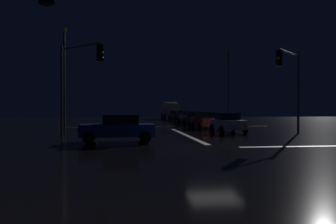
{
  "coord_description": "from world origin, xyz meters",
  "views": [
    {
      "loc": [
        -4.3,
        -17.15,
        1.94
      ],
      "look_at": [
        -0.86,
        12.02,
        1.63
      ],
      "focal_mm": 38.18,
      "sensor_mm": 36.0,
      "label": 1
    }
  ],
  "objects_px": {
    "sedan_silver": "(189,117)",
    "box_truck": "(170,109)",
    "sedan_white": "(228,122)",
    "traffic_signal_nw": "(77,72)",
    "traffic_signal_ne": "(291,76)",
    "sedan_black": "(182,116)",
    "sedan_blue_crossing": "(118,128)",
    "streetlamp_right_far": "(228,80)",
    "streetlamp_left_near": "(64,71)",
    "sedan_green": "(195,118)",
    "sedan_gray": "(176,115)",
    "sedan_red": "(206,120)"
  },
  "relations": [
    {
      "from": "sedan_silver",
      "to": "box_truck",
      "type": "height_order",
      "value": "box_truck"
    },
    {
      "from": "sedan_white",
      "to": "traffic_signal_nw",
      "type": "distance_m",
      "value": 12.25
    },
    {
      "from": "traffic_signal_nw",
      "to": "traffic_signal_ne",
      "type": "bearing_deg",
      "value": 0.13
    },
    {
      "from": "sedan_black",
      "to": "sedan_blue_crossing",
      "type": "height_order",
      "value": "same"
    },
    {
      "from": "sedan_blue_crossing",
      "to": "traffic_signal_ne",
      "type": "xyz_separation_m",
      "value": [
        12.37,
        4.02,
        3.5
      ]
    },
    {
      "from": "sedan_white",
      "to": "sedan_black",
      "type": "distance_m",
      "value": 23.08
    },
    {
      "from": "streetlamp_right_far",
      "to": "streetlamp_left_near",
      "type": "bearing_deg",
      "value": -139.96
    },
    {
      "from": "sedan_white",
      "to": "sedan_green",
      "type": "height_order",
      "value": "same"
    },
    {
      "from": "sedan_black",
      "to": "sedan_gray",
      "type": "height_order",
      "value": "same"
    },
    {
      "from": "sedan_silver",
      "to": "sedan_black",
      "type": "height_order",
      "value": "same"
    },
    {
      "from": "sedan_gray",
      "to": "sedan_blue_crossing",
      "type": "relative_size",
      "value": 1.0
    },
    {
      "from": "sedan_red",
      "to": "sedan_black",
      "type": "xyz_separation_m",
      "value": [
        0.46,
        17.16,
        0.0
      ]
    },
    {
      "from": "sedan_white",
      "to": "sedan_green",
      "type": "xyz_separation_m",
      "value": [
        -0.35,
        11.89,
        0.0
      ]
    },
    {
      "from": "sedan_red",
      "to": "traffic_signal_nw",
      "type": "distance_m",
      "value": 14.45
    },
    {
      "from": "sedan_gray",
      "to": "traffic_signal_nw",
      "type": "relative_size",
      "value": 0.68
    },
    {
      "from": "sedan_red",
      "to": "sedan_green",
      "type": "distance_m",
      "value": 5.96
    },
    {
      "from": "sedan_blue_crossing",
      "to": "traffic_signal_nw",
      "type": "height_order",
      "value": "traffic_signal_nw"
    },
    {
      "from": "sedan_white",
      "to": "traffic_signal_nw",
      "type": "bearing_deg",
      "value": -165.78
    },
    {
      "from": "sedan_black",
      "to": "streetlamp_right_far",
      "type": "relative_size",
      "value": 0.43
    },
    {
      "from": "traffic_signal_nw",
      "to": "streetlamp_left_near",
      "type": "distance_m",
      "value": 6.75
    },
    {
      "from": "sedan_red",
      "to": "streetlamp_left_near",
      "type": "xyz_separation_m",
      "value": [
        -12.81,
        -2.38,
        4.27
      ]
    },
    {
      "from": "sedan_blue_crossing",
      "to": "streetlamp_right_far",
      "type": "bearing_deg",
      "value": 61.63
    },
    {
      "from": "sedan_white",
      "to": "streetlamp_right_far",
      "type": "distance_m",
      "value": 20.98
    },
    {
      "from": "sedan_silver",
      "to": "box_truck",
      "type": "relative_size",
      "value": 0.52
    },
    {
      "from": "sedan_blue_crossing",
      "to": "traffic_signal_ne",
      "type": "bearing_deg",
      "value": 17.99
    },
    {
      "from": "streetlamp_left_near",
      "to": "sedan_blue_crossing",
      "type": "bearing_deg",
      "value": -65.34
    },
    {
      "from": "box_truck",
      "to": "sedan_green",
      "type": "bearing_deg",
      "value": -90.68
    },
    {
      "from": "sedan_green",
      "to": "traffic_signal_nw",
      "type": "relative_size",
      "value": 0.68
    },
    {
      "from": "traffic_signal_ne",
      "to": "traffic_signal_nw",
      "type": "bearing_deg",
      "value": -179.87
    },
    {
      "from": "sedan_white",
      "to": "streetlamp_left_near",
      "type": "distance_m",
      "value": 14.39
    },
    {
      "from": "sedan_black",
      "to": "sedan_gray",
      "type": "relative_size",
      "value": 1.0
    },
    {
      "from": "streetlamp_left_near",
      "to": "sedan_white",
      "type": "bearing_deg",
      "value": -14.98
    },
    {
      "from": "sedan_white",
      "to": "sedan_red",
      "type": "bearing_deg",
      "value": 94.5
    },
    {
      "from": "sedan_red",
      "to": "streetlamp_right_far",
      "type": "bearing_deg",
      "value": 65.42
    },
    {
      "from": "sedan_white",
      "to": "sedan_silver",
      "type": "xyz_separation_m",
      "value": [
        -0.03,
        17.64,
        0.0
      ]
    },
    {
      "from": "box_truck",
      "to": "traffic_signal_ne",
      "type": "distance_m",
      "value": 40.62
    },
    {
      "from": "sedan_red",
      "to": "sedan_green",
      "type": "relative_size",
      "value": 1.0
    },
    {
      "from": "sedan_green",
      "to": "box_truck",
      "type": "height_order",
      "value": "box_truck"
    },
    {
      "from": "sedan_silver",
      "to": "streetlamp_right_far",
      "type": "height_order",
      "value": "streetlamp_right_far"
    },
    {
      "from": "box_truck",
      "to": "sedan_blue_crossing",
      "type": "height_order",
      "value": "box_truck"
    },
    {
      "from": "sedan_black",
      "to": "traffic_signal_ne",
      "type": "height_order",
      "value": "traffic_signal_ne"
    },
    {
      "from": "sedan_gray",
      "to": "traffic_signal_ne",
      "type": "height_order",
      "value": "traffic_signal_ne"
    },
    {
      "from": "sedan_blue_crossing",
      "to": "streetlamp_right_far",
      "type": "relative_size",
      "value": 0.43
    },
    {
      "from": "sedan_silver",
      "to": "traffic_signal_nw",
      "type": "xyz_separation_m",
      "value": [
        -11.32,
        -20.51,
        3.6
      ]
    },
    {
      "from": "sedan_white",
      "to": "sedan_gray",
      "type": "relative_size",
      "value": 1.0
    },
    {
      "from": "sedan_silver",
      "to": "sedan_black",
      "type": "xyz_separation_m",
      "value": [
        0.02,
        5.45,
        0.0
      ]
    },
    {
      "from": "sedan_red",
      "to": "box_truck",
      "type": "relative_size",
      "value": 0.52
    },
    {
      "from": "box_truck",
      "to": "traffic_signal_ne",
      "type": "height_order",
      "value": "traffic_signal_ne"
    },
    {
      "from": "box_truck",
      "to": "sedan_blue_crossing",
      "type": "relative_size",
      "value": 1.91
    },
    {
      "from": "sedan_green",
      "to": "traffic_signal_ne",
      "type": "bearing_deg",
      "value": -74.01
    }
  ]
}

